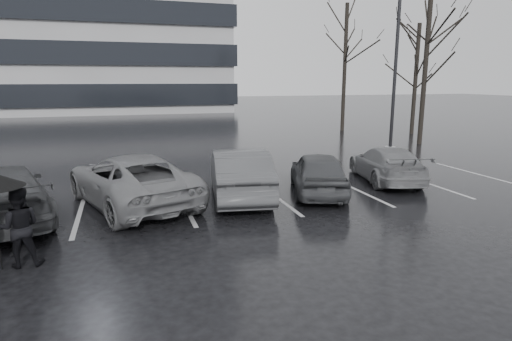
{
  "coord_description": "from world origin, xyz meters",
  "views": [
    {
      "loc": [
        -3.76,
        -9.8,
        3.51
      ],
      "look_at": [
        -0.37,
        1.0,
        1.1
      ],
      "focal_mm": 30.0,
      "sensor_mm": 36.0,
      "label": 1
    }
  ],
  "objects_px": {
    "car_east": "(386,164)",
    "lamp_post": "(396,63)",
    "car_west_c": "(2,195)",
    "tree_north": "(345,69)",
    "car_west_a": "(239,173)",
    "pedestrian_right": "(19,227)",
    "tree_east": "(425,70)",
    "tree_ne": "(415,80)",
    "car_main": "(318,172)",
    "car_west_b": "(131,180)"
  },
  "relations": [
    {
      "from": "lamp_post",
      "to": "tree_east",
      "type": "relative_size",
      "value": 1.17
    },
    {
      "from": "car_west_c",
      "to": "tree_north",
      "type": "bearing_deg",
      "value": -156.22
    },
    {
      "from": "lamp_post",
      "to": "tree_ne",
      "type": "relative_size",
      "value": 1.34
    },
    {
      "from": "pedestrian_right",
      "to": "tree_east",
      "type": "xyz_separation_m",
      "value": [
        17.74,
        11.11,
        3.22
      ]
    },
    {
      "from": "car_main",
      "to": "car_west_c",
      "type": "relative_size",
      "value": 0.8
    },
    {
      "from": "car_main",
      "to": "tree_north",
      "type": "distance_m",
      "value": 17.79
    },
    {
      "from": "car_main",
      "to": "pedestrian_right",
      "type": "distance_m",
      "value": 8.38
    },
    {
      "from": "pedestrian_right",
      "to": "car_west_c",
      "type": "bearing_deg",
      "value": -73.28
    },
    {
      "from": "tree_north",
      "to": "tree_east",
      "type": "bearing_deg",
      "value": -81.87
    },
    {
      "from": "car_east",
      "to": "tree_north",
      "type": "bearing_deg",
      "value": -99.13
    },
    {
      "from": "car_west_a",
      "to": "car_east",
      "type": "distance_m",
      "value": 5.52
    },
    {
      "from": "car_east",
      "to": "lamp_post",
      "type": "bearing_deg",
      "value": -112.01
    },
    {
      "from": "tree_north",
      "to": "car_main",
      "type": "bearing_deg",
      "value": -121.07
    },
    {
      "from": "lamp_post",
      "to": "tree_north",
      "type": "xyz_separation_m",
      "value": [
        1.93,
        8.51,
        -0.05
      ]
    },
    {
      "from": "car_main",
      "to": "car_west_b",
      "type": "xyz_separation_m",
      "value": [
        -5.62,
        0.43,
        0.07
      ]
    },
    {
      "from": "car_main",
      "to": "tree_ne",
      "type": "height_order",
      "value": "tree_ne"
    },
    {
      "from": "tree_east",
      "to": "tree_ne",
      "type": "height_order",
      "value": "tree_east"
    },
    {
      "from": "car_east",
      "to": "car_west_a",
      "type": "bearing_deg",
      "value": 19.41
    },
    {
      "from": "car_west_c",
      "to": "lamp_post",
      "type": "xyz_separation_m",
      "value": [
        15.8,
        6.61,
        3.59
      ]
    },
    {
      "from": "lamp_post",
      "to": "tree_north",
      "type": "bearing_deg",
      "value": 77.22
    },
    {
      "from": "car_main",
      "to": "car_west_a",
      "type": "xyz_separation_m",
      "value": [
        -2.49,
        0.27,
        0.09
      ]
    },
    {
      "from": "car_west_b",
      "to": "tree_east",
      "type": "distance_m",
      "value": 17.63
    },
    {
      "from": "car_west_a",
      "to": "tree_ne",
      "type": "bearing_deg",
      "value": -132.86
    },
    {
      "from": "lamp_post",
      "to": "car_main",
      "type": "bearing_deg",
      "value": -137.75
    },
    {
      "from": "car_east",
      "to": "pedestrian_right",
      "type": "bearing_deg",
      "value": 34.23
    },
    {
      "from": "car_west_b",
      "to": "pedestrian_right",
      "type": "distance_m",
      "value": 4.2
    },
    {
      "from": "car_west_b",
      "to": "pedestrian_right",
      "type": "xyz_separation_m",
      "value": [
        -2.13,
        -3.62,
        0.04
      ]
    },
    {
      "from": "car_west_a",
      "to": "car_east",
      "type": "xyz_separation_m",
      "value": [
        5.49,
        0.53,
        -0.14
      ]
    },
    {
      "from": "car_main",
      "to": "pedestrian_right",
      "type": "relative_size",
      "value": 2.52
    },
    {
      "from": "tree_east",
      "to": "tree_north",
      "type": "distance_m",
      "value": 7.08
    },
    {
      "from": "car_west_b",
      "to": "lamp_post",
      "type": "relative_size",
      "value": 0.56
    },
    {
      "from": "car_east",
      "to": "lamp_post",
      "type": "height_order",
      "value": "lamp_post"
    },
    {
      "from": "car_main",
      "to": "car_west_b",
      "type": "height_order",
      "value": "car_west_b"
    },
    {
      "from": "car_east",
      "to": "tree_east",
      "type": "height_order",
      "value": "tree_east"
    },
    {
      "from": "car_east",
      "to": "tree_north",
      "type": "relative_size",
      "value": 0.49
    },
    {
      "from": "lamp_post",
      "to": "car_west_a",
      "type": "bearing_deg",
      "value": -147.23
    },
    {
      "from": "car_main",
      "to": "car_west_a",
      "type": "distance_m",
      "value": 2.5
    },
    {
      "from": "car_west_c",
      "to": "pedestrian_right",
      "type": "relative_size",
      "value": 3.16
    },
    {
      "from": "car_west_b",
      "to": "pedestrian_right",
      "type": "height_order",
      "value": "pedestrian_right"
    },
    {
      "from": "car_east",
      "to": "lamp_post",
      "type": "relative_size",
      "value": 0.45
    },
    {
      "from": "pedestrian_right",
      "to": "tree_east",
      "type": "relative_size",
      "value": 0.19
    },
    {
      "from": "car_east",
      "to": "pedestrian_right",
      "type": "xyz_separation_m",
      "value": [
        -10.76,
        -4.0,
        0.17
      ]
    },
    {
      "from": "car_main",
      "to": "car_west_c",
      "type": "distance_m",
      "value": 8.74
    },
    {
      "from": "car_east",
      "to": "tree_north",
      "type": "height_order",
      "value": "tree_north"
    },
    {
      "from": "car_main",
      "to": "car_west_c",
      "type": "xyz_separation_m",
      "value": [
        -8.73,
        -0.19,
        0.04
      ]
    },
    {
      "from": "pedestrian_right",
      "to": "tree_north",
      "type": "height_order",
      "value": "tree_north"
    },
    {
      "from": "car_west_a",
      "to": "car_east",
      "type": "relative_size",
      "value": 1.09
    },
    {
      "from": "tree_east",
      "to": "tree_ne",
      "type": "bearing_deg",
      "value": 57.99
    },
    {
      "from": "car_east",
      "to": "car_west_c",
      "type": "bearing_deg",
      "value": 18.7
    },
    {
      "from": "pedestrian_right",
      "to": "car_west_a",
      "type": "bearing_deg",
      "value": -148.07
    }
  ]
}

